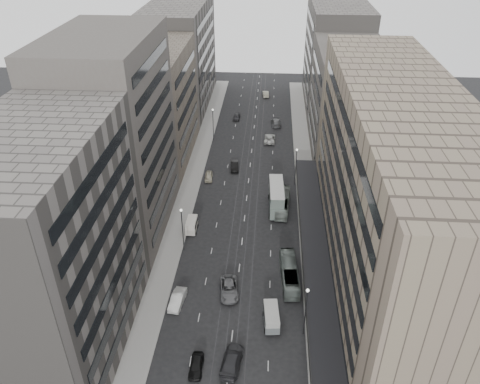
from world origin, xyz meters
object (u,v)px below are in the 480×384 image
(double_decker, at_px, (276,197))
(sedan_0, at_px, (196,365))
(sedan_2, at_px, (229,289))
(panel_van, at_px, (192,225))
(vw_microbus, at_px, (271,317))
(bus_near, at_px, (289,273))
(bus_far, at_px, (283,203))
(sedan_1, at_px, (177,299))

(double_decker, height_order, sedan_0, double_decker)
(sedan_0, relative_size, sedan_2, 0.70)
(double_decker, relative_size, sedan_2, 1.60)
(double_decker, height_order, panel_van, double_decker)
(panel_van, distance_m, sedan_0, 29.46)
(vw_microbus, bearing_deg, double_decker, 83.55)
(bus_near, relative_size, bus_far, 1.02)
(panel_van, distance_m, sedan_2, 17.17)
(sedan_0, bearing_deg, bus_near, 54.66)
(bus_far, height_order, panel_van, bus_far)
(double_decker, bearing_deg, sedan_1, -121.07)
(bus_near, bearing_deg, vw_microbus, 69.74)
(sedan_2, bearing_deg, sedan_1, -167.57)
(double_decker, bearing_deg, sedan_2, -108.92)
(bus_far, bearing_deg, panel_van, 31.02)
(bus_near, bearing_deg, panel_van, -38.33)
(bus_far, distance_m, panel_van, 18.27)
(bus_far, height_order, vw_microbus, bus_far)
(sedan_0, xyz_separation_m, sedan_1, (-4.44, 11.12, 0.10))
(bus_far, relative_size, sedan_1, 2.05)
(double_decker, xyz_separation_m, sedan_2, (-6.96, -23.38, -1.92))
(bus_far, xyz_separation_m, sedan_1, (-15.59, -26.16, -0.59))
(sedan_1, relative_size, sedan_2, 0.83)
(panel_van, relative_size, sedan_0, 0.93)
(vw_microbus, xyz_separation_m, panel_van, (-14.48, 20.84, -0.08))
(sedan_1, bearing_deg, panel_van, 98.35)
(vw_microbus, bearing_deg, bus_far, 81.04)
(double_decker, bearing_deg, panel_van, -153.62)
(vw_microbus, distance_m, sedan_0, 12.42)
(bus_near, relative_size, vw_microbus, 2.09)
(panel_van, bearing_deg, sedan_0, -80.01)
(sedan_0, height_order, sedan_1, sedan_1)
(bus_near, bearing_deg, sedan_1, 16.57)
(bus_near, xyz_separation_m, sedan_1, (-16.44, -6.15, -0.61))
(sedan_0, relative_size, sedan_1, 0.85)
(bus_far, relative_size, sedan_0, 2.43)
(panel_van, height_order, sedan_1, panel_van)
(bus_near, relative_size, double_decker, 1.08)
(panel_van, relative_size, sedan_2, 0.65)
(sedan_0, bearing_deg, sedan_1, 111.25)
(vw_microbus, bearing_deg, sedan_0, -144.22)
(sedan_0, bearing_deg, double_decker, 74.61)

